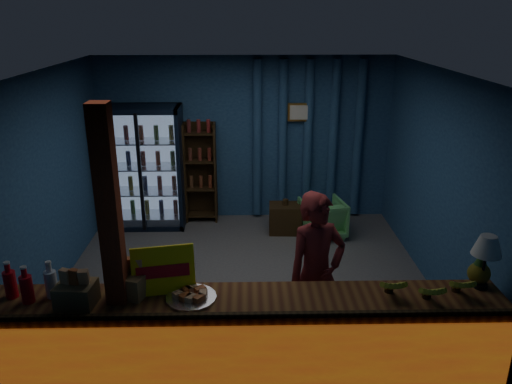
# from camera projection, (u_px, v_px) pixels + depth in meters

# --- Properties ---
(ground) EXTENTS (4.60, 4.60, 0.00)m
(ground) POSITION_uv_depth(u_px,v_px,m) (245.00, 282.00, 6.28)
(ground) COLOR #515154
(ground) RESTS_ON ground
(room_walls) EXTENTS (4.60, 4.60, 4.60)m
(room_walls) POSITION_uv_depth(u_px,v_px,m) (244.00, 163.00, 5.74)
(room_walls) COLOR navy
(room_walls) RESTS_ON ground
(counter) EXTENTS (4.40, 0.57, 0.99)m
(counter) POSITION_uv_depth(u_px,v_px,m) (245.00, 347.00, 4.32)
(counter) COLOR brown
(counter) RESTS_ON ground
(support_post) EXTENTS (0.16, 0.16, 2.60)m
(support_post) POSITION_uv_depth(u_px,v_px,m) (115.00, 263.00, 4.03)
(support_post) COLOR #9A3016
(support_post) RESTS_ON ground
(beverage_cooler) EXTENTS (1.20, 0.62, 1.90)m
(beverage_cooler) POSITION_uv_depth(u_px,v_px,m) (145.00, 167.00, 7.73)
(beverage_cooler) COLOR black
(beverage_cooler) RESTS_ON ground
(bottle_shelf) EXTENTS (0.50, 0.28, 1.60)m
(bottle_shelf) POSITION_uv_depth(u_px,v_px,m) (201.00, 173.00, 7.93)
(bottle_shelf) COLOR #352410
(bottle_shelf) RESTS_ON ground
(curtain_folds) EXTENTS (1.74, 0.14, 2.50)m
(curtain_folds) POSITION_uv_depth(u_px,v_px,m) (308.00, 140.00, 7.87)
(curtain_folds) COLOR navy
(curtain_folds) RESTS_ON room_walls
(framed_picture) EXTENTS (0.36, 0.04, 0.28)m
(framed_picture) POSITION_uv_depth(u_px,v_px,m) (300.00, 112.00, 7.67)
(framed_picture) COLOR #B9832E
(framed_picture) RESTS_ON room_walls
(shopkeeper) EXTENTS (0.71, 0.60, 1.66)m
(shopkeeper) POSITION_uv_depth(u_px,v_px,m) (316.00, 275.00, 4.79)
(shopkeeper) COLOR maroon
(shopkeeper) RESTS_ON ground
(green_chair) EXTENTS (0.73, 0.74, 0.57)m
(green_chair) POSITION_uv_depth(u_px,v_px,m) (322.00, 218.00, 7.49)
(green_chair) COLOR #5FBE67
(green_chair) RESTS_ON ground
(side_table) EXTENTS (0.50, 0.38, 0.54)m
(side_table) POSITION_uv_depth(u_px,v_px,m) (285.00, 218.00, 7.64)
(side_table) COLOR #352410
(side_table) RESTS_ON ground
(yellow_sign) EXTENTS (0.54, 0.20, 0.42)m
(yellow_sign) POSITION_uv_depth(u_px,v_px,m) (163.00, 270.00, 4.20)
(yellow_sign) COLOR yellow
(yellow_sign) RESTS_ON counter
(soda_bottles) EXTENTS (0.44, 0.18, 0.33)m
(soda_bottles) POSITION_uv_depth(u_px,v_px,m) (29.00, 284.00, 4.13)
(soda_bottles) COLOR red
(soda_bottles) RESTS_ON counter
(snack_box_left) EXTENTS (0.32, 0.28, 0.32)m
(snack_box_left) POSITION_uv_depth(u_px,v_px,m) (76.00, 293.00, 4.05)
(snack_box_left) COLOR olive
(snack_box_left) RESTS_ON counter
(snack_box_centre) EXTENTS (0.37, 0.34, 0.33)m
(snack_box_centre) POSITION_uv_depth(u_px,v_px,m) (129.00, 282.00, 4.21)
(snack_box_centre) COLOR olive
(snack_box_centre) RESTS_ON counter
(pastry_tray) EXTENTS (0.43, 0.43, 0.07)m
(pastry_tray) POSITION_uv_depth(u_px,v_px,m) (191.00, 296.00, 4.16)
(pastry_tray) COLOR silver
(pastry_tray) RESTS_ON counter
(banana_bunches) EXTENTS (0.84, 0.31, 0.18)m
(banana_bunches) POSITION_uv_depth(u_px,v_px,m) (426.00, 287.00, 4.18)
(banana_bunches) COLOR yellow
(banana_bunches) RESTS_ON counter
(table_lamp) EXTENTS (0.25, 0.25, 0.50)m
(table_lamp) POSITION_uv_depth(u_px,v_px,m) (487.00, 248.00, 4.20)
(table_lamp) COLOR black
(table_lamp) RESTS_ON counter
(pineapple) EXTENTS (0.19, 0.19, 0.33)m
(pineapple) POSITION_uv_depth(u_px,v_px,m) (479.00, 270.00, 4.35)
(pineapple) COLOR olive
(pineapple) RESTS_ON counter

